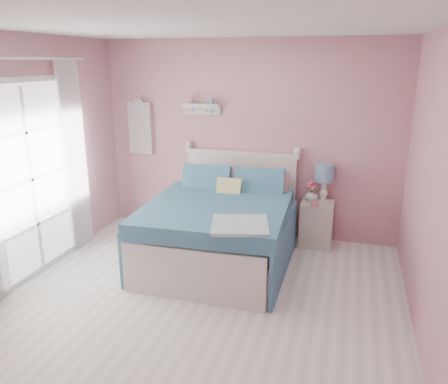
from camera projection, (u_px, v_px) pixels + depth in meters
The scene contains 12 objects.
floor at pixel (190, 316), 4.13m from camera, with size 4.50×4.50×0.00m, color beige.
room_shell at pixel (186, 151), 3.67m from camera, with size 4.50×4.50×4.50m.
bed at pixel (221, 229), 5.18m from camera, with size 1.65×2.03×1.16m.
nightstand at pixel (316, 224), 5.64m from camera, with size 0.41×0.40×0.59m.
table_lamp at pixel (324, 176), 5.54m from camera, with size 0.24×0.24×0.47m.
vase at pixel (312, 195), 5.58m from camera, with size 0.16×0.16×0.17m, color silver.
teacup at pixel (315, 203), 5.40m from camera, with size 0.10×0.10×0.08m, color #CE8A92.
roses at pixel (312, 186), 5.54m from camera, with size 0.14×0.11×0.12m.
wall_shelf at pixel (202, 106), 5.81m from camera, with size 0.50×0.15×0.25m.
hanging_dress at pixel (140, 128), 6.15m from camera, with size 0.34×0.03×0.72m, color white.
french_door at pixel (31, 180), 4.72m from camera, with size 0.04×1.32×2.16m.
curtain_far at pixel (75, 157), 5.36m from camera, with size 0.04×0.40×2.32m, color white.
Camera 1 is at (1.33, -3.37, 2.31)m, focal length 35.00 mm.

